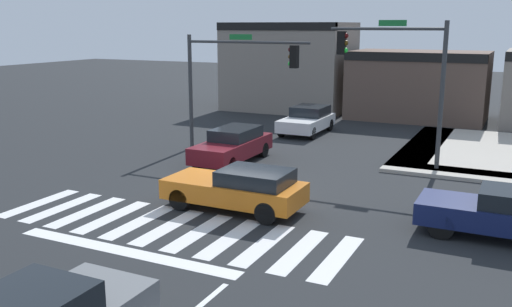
{
  "coord_description": "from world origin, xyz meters",
  "views": [
    {
      "loc": [
        9.02,
        -17.23,
        5.72
      ],
      "look_at": [
        0.48,
        0.35,
        1.24
      ],
      "focal_mm": 39.3,
      "sensor_mm": 36.0,
      "label": 1
    }
  ],
  "objects_px": {
    "car_navy": "(511,214)",
    "car_orange": "(239,188)",
    "car_maroon": "(233,145)",
    "traffic_signal_northwest": "(235,70)",
    "car_white": "(307,120)",
    "traffic_signal_northeast": "(398,66)"
  },
  "relations": [
    {
      "from": "traffic_signal_northeast",
      "to": "car_maroon",
      "type": "bearing_deg",
      "value": 18.62
    },
    {
      "from": "car_navy",
      "to": "car_white",
      "type": "xyz_separation_m",
      "value": [
        -10.49,
        12.12,
        0.01
      ]
    },
    {
      "from": "car_navy",
      "to": "car_orange",
      "type": "distance_m",
      "value": 7.89
    },
    {
      "from": "traffic_signal_northwest",
      "to": "car_white",
      "type": "height_order",
      "value": "traffic_signal_northwest"
    },
    {
      "from": "car_orange",
      "to": "car_white",
      "type": "bearing_deg",
      "value": -78.51
    },
    {
      "from": "car_maroon",
      "to": "car_orange",
      "type": "height_order",
      "value": "car_maroon"
    },
    {
      "from": "car_navy",
      "to": "car_maroon",
      "type": "bearing_deg",
      "value": -22.36
    },
    {
      "from": "traffic_signal_northwest",
      "to": "car_white",
      "type": "xyz_separation_m",
      "value": [
        1.21,
        5.98,
        -3.06
      ]
    },
    {
      "from": "traffic_signal_northeast",
      "to": "car_maroon",
      "type": "relative_size",
      "value": 1.3
    },
    {
      "from": "traffic_signal_northeast",
      "to": "traffic_signal_northwest",
      "type": "bearing_deg",
      "value": 4.21
    },
    {
      "from": "traffic_signal_northeast",
      "to": "car_maroon",
      "type": "height_order",
      "value": "traffic_signal_northeast"
    },
    {
      "from": "car_orange",
      "to": "car_white",
      "type": "distance_m",
      "value": 13.4
    },
    {
      "from": "traffic_signal_northwest",
      "to": "car_white",
      "type": "relative_size",
      "value": 1.46
    },
    {
      "from": "car_navy",
      "to": "car_orange",
      "type": "height_order",
      "value": "car_navy"
    },
    {
      "from": "traffic_signal_northeast",
      "to": "car_orange",
      "type": "distance_m",
      "value": 8.97
    },
    {
      "from": "car_navy",
      "to": "car_white",
      "type": "bearing_deg",
      "value": -49.11
    },
    {
      "from": "traffic_signal_northwest",
      "to": "car_navy",
      "type": "distance_m",
      "value": 13.57
    },
    {
      "from": "traffic_signal_northeast",
      "to": "car_navy",
      "type": "xyz_separation_m",
      "value": [
        4.66,
        -6.66,
        -3.4
      ]
    },
    {
      "from": "traffic_signal_northeast",
      "to": "car_white",
      "type": "height_order",
      "value": "traffic_signal_northeast"
    },
    {
      "from": "car_maroon",
      "to": "car_orange",
      "type": "distance_m",
      "value": 6.38
    },
    {
      "from": "car_maroon",
      "to": "car_navy",
      "type": "height_order",
      "value": "car_maroon"
    },
    {
      "from": "traffic_signal_northeast",
      "to": "car_navy",
      "type": "bearing_deg",
      "value": 124.97
    }
  ]
}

